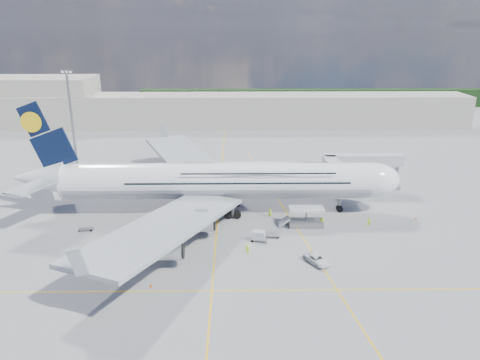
{
  "coord_description": "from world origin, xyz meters",
  "views": [
    {
      "loc": [
        3.28,
        -79.23,
        36.68
      ],
      "look_at": [
        4.46,
        8.0,
        7.6
      ],
      "focal_mm": 35.0,
      "sensor_mm": 36.0,
      "label": 1
    }
  ],
  "objects_px": {
    "crew_nose": "(369,222)",
    "cone_wing_left_outer": "(169,166)",
    "crew_tug": "(247,250)",
    "dolly_nose_far": "(259,236)",
    "catering_truck_outer": "(179,160)",
    "light_mast": "(72,117)",
    "dolly_nose_near": "(270,235)",
    "cargo_loader": "(305,220)",
    "crew_loader": "(322,222)",
    "catering_truck_inner": "(196,170)",
    "baggage_tug": "(156,244)",
    "cone_wing_right_inner": "(167,229)",
    "dolly_row_c": "(176,223)",
    "crew_van": "(270,212)",
    "jet_bridge": "(352,164)",
    "cone_wing_right_outer": "(151,285)",
    "crew_wing": "(120,238)",
    "service_van": "(317,260)",
    "dolly_back": "(130,248)",
    "airliner": "(219,180)",
    "dolly_row_b": "(137,228)",
    "cone_nose": "(416,218)",
    "cone_wing_left_inner": "(188,185)"
  },
  "relations": [
    {
      "from": "jet_bridge",
      "to": "crew_loader",
      "type": "relative_size",
      "value": 9.77
    },
    {
      "from": "baggage_tug",
      "to": "crew_wing",
      "type": "relative_size",
      "value": 1.86
    },
    {
      "from": "cone_wing_left_inner",
      "to": "cone_nose",
      "type": "bearing_deg",
      "value": -23.65
    },
    {
      "from": "baggage_tug",
      "to": "service_van",
      "type": "bearing_deg",
      "value": 12.07
    },
    {
      "from": "crew_van",
      "to": "crew_nose",
      "type": "bearing_deg",
      "value": -147.72
    },
    {
      "from": "crew_tug",
      "to": "cone_wing_right_outer",
      "type": "relative_size",
      "value": 3.43
    },
    {
      "from": "dolly_nose_far",
      "to": "service_van",
      "type": "height_order",
      "value": "dolly_nose_far"
    },
    {
      "from": "dolly_back",
      "to": "dolly_nose_far",
      "type": "relative_size",
      "value": 0.95
    },
    {
      "from": "dolly_row_c",
      "to": "cone_wing_right_inner",
      "type": "distance_m",
      "value": 1.86
    },
    {
      "from": "baggage_tug",
      "to": "service_van",
      "type": "xyz_separation_m",
      "value": [
        26.74,
        -5.52,
        -0.19
      ]
    },
    {
      "from": "catering_truck_outer",
      "to": "crew_tug",
      "type": "relative_size",
      "value": 3.41
    },
    {
      "from": "service_van",
      "to": "crew_tug",
      "type": "distance_m",
      "value": 11.57
    },
    {
      "from": "catering_truck_inner",
      "to": "crew_tug",
      "type": "height_order",
      "value": "catering_truck_inner"
    },
    {
      "from": "service_van",
      "to": "jet_bridge",
      "type": "bearing_deg",
      "value": 38.8
    },
    {
      "from": "dolly_back",
      "to": "crew_van",
      "type": "height_order",
      "value": "crew_van"
    },
    {
      "from": "airliner",
      "to": "dolly_back",
      "type": "bearing_deg",
      "value": -131.08
    },
    {
      "from": "crew_nose",
      "to": "cone_wing_left_outer",
      "type": "relative_size",
      "value": 3.66
    },
    {
      "from": "dolly_nose_far",
      "to": "catering_truck_outer",
      "type": "height_order",
      "value": "catering_truck_outer"
    },
    {
      "from": "service_van",
      "to": "crew_van",
      "type": "height_order",
      "value": "crew_van"
    },
    {
      "from": "light_mast",
      "to": "crew_wing",
      "type": "distance_m",
      "value": 55.7
    },
    {
      "from": "crew_van",
      "to": "jet_bridge",
      "type": "bearing_deg",
      "value": -97.02
    },
    {
      "from": "baggage_tug",
      "to": "catering_truck_outer",
      "type": "bearing_deg",
      "value": 115.59
    },
    {
      "from": "jet_bridge",
      "to": "crew_tug",
      "type": "height_order",
      "value": "jet_bridge"
    },
    {
      "from": "airliner",
      "to": "dolly_nose_far",
      "type": "distance_m",
      "value": 16.54
    },
    {
      "from": "dolly_back",
      "to": "baggage_tug",
      "type": "bearing_deg",
      "value": 12.09
    },
    {
      "from": "catering_truck_outer",
      "to": "dolly_nose_far",
      "type": "bearing_deg",
      "value": -38.15
    },
    {
      "from": "jet_bridge",
      "to": "dolly_row_c",
      "type": "bearing_deg",
      "value": -152.79
    },
    {
      "from": "catering_truck_outer",
      "to": "crew_van",
      "type": "bearing_deg",
      "value": -28.65
    },
    {
      "from": "cone_nose",
      "to": "jet_bridge",
      "type": "bearing_deg",
      "value": 122.16
    },
    {
      "from": "crew_loader",
      "to": "cone_wing_right_outer",
      "type": "relative_size",
      "value": 3.51
    },
    {
      "from": "dolly_row_b",
      "to": "dolly_nose_near",
      "type": "xyz_separation_m",
      "value": [
        24.56,
        -1.91,
        -0.63
      ]
    },
    {
      "from": "dolly_nose_near",
      "to": "crew_wing",
      "type": "relative_size",
      "value": 1.86
    },
    {
      "from": "jet_bridge",
      "to": "catering_truck_outer",
      "type": "height_order",
      "value": "jet_bridge"
    },
    {
      "from": "cargo_loader",
      "to": "crew_loader",
      "type": "distance_m",
      "value": 3.22
    },
    {
      "from": "cone_wing_left_outer",
      "to": "cone_wing_right_inner",
      "type": "height_order",
      "value": "cone_wing_right_inner"
    },
    {
      "from": "dolly_row_c",
      "to": "dolly_back",
      "type": "bearing_deg",
      "value": -115.04
    },
    {
      "from": "dolly_nose_near",
      "to": "cone_wing_right_outer",
      "type": "xyz_separation_m",
      "value": [
        -18.83,
        -16.92,
        -0.12
      ]
    },
    {
      "from": "cone_wing_left_outer",
      "to": "crew_tug",
      "type": "bearing_deg",
      "value": -68.97
    },
    {
      "from": "jet_bridge",
      "to": "cargo_loader",
      "type": "xyz_separation_m",
      "value": [
        -12.99,
        -18.04,
        -5.6
      ]
    },
    {
      "from": "cone_wing_left_outer",
      "to": "dolly_row_b",
      "type": "bearing_deg",
      "value": -90.57
    },
    {
      "from": "light_mast",
      "to": "dolly_nose_near",
      "type": "height_order",
      "value": "light_mast"
    },
    {
      "from": "airliner",
      "to": "catering_truck_outer",
      "type": "bearing_deg",
      "value": 109.75
    },
    {
      "from": "catering_truck_inner",
      "to": "cone_wing_right_outer",
      "type": "bearing_deg",
      "value": -118.47
    },
    {
      "from": "dolly_row_c",
      "to": "crew_loader",
      "type": "xyz_separation_m",
      "value": [
        27.75,
        0.84,
        -0.21
      ]
    },
    {
      "from": "cone_wing_left_inner",
      "to": "cone_wing_left_outer",
      "type": "relative_size",
      "value": 1.06
    },
    {
      "from": "airliner",
      "to": "cargo_loader",
      "type": "xyz_separation_m",
      "value": [
        16.56,
        -7.11,
        -5.62
      ]
    },
    {
      "from": "jet_bridge",
      "to": "crew_nose",
      "type": "distance_m",
      "value": 19.56
    },
    {
      "from": "crew_loader",
      "to": "crew_van",
      "type": "distance_m",
      "value": 10.83
    },
    {
      "from": "service_van",
      "to": "crew_nose",
      "type": "relative_size",
      "value": 2.61
    },
    {
      "from": "catering_truck_inner",
      "to": "baggage_tug",
      "type": "bearing_deg",
      "value": -121.02
    }
  ]
}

